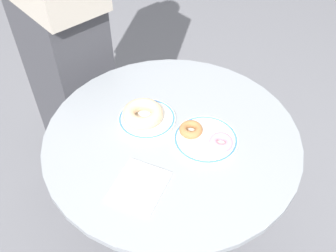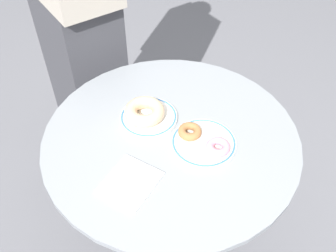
{
  "view_description": "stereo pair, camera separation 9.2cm",
  "coord_description": "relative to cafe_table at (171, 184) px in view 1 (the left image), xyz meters",
  "views": [
    {
      "loc": [
        0.38,
        -0.62,
        1.51
      ],
      "look_at": [
        -0.02,
        0.01,
        0.75
      ],
      "focal_mm": 39.46,
      "sensor_mm": 36.0,
      "label": 1
    },
    {
      "loc": [
        0.45,
        -0.57,
        1.51
      ],
      "look_at": [
        -0.02,
        0.01,
        0.75
      ],
      "focal_mm": 39.46,
      "sensor_mm": 36.0,
      "label": 2
    }
  ],
  "objects": [
    {
      "name": "paper_napkin",
      "position": [
        0.03,
        -0.2,
        0.25
      ],
      "size": [
        0.14,
        0.16,
        0.01
      ],
      "primitive_type": "cube",
      "rotation": [
        0.0,
        0.0,
        0.16
      ],
      "color": "white",
      "rests_on": "cafe_table"
    },
    {
      "name": "donut_cinnamon",
      "position": [
        0.05,
        0.03,
        0.27
      ],
      "size": [
        0.09,
        0.09,
        0.02
      ],
      "primitive_type": "torus",
      "rotation": [
        0.0,
        0.0,
        2.35
      ],
      "color": "#A36B3D",
      "rests_on": "plate_right"
    },
    {
      "name": "cafe_table",
      "position": [
        0.0,
        0.0,
        0.0
      ],
      "size": [
        0.74,
        0.74,
        0.74
      ],
      "color": "gray",
      "rests_on": "ground"
    },
    {
      "name": "plate_left",
      "position": [
        -0.09,
        0.01,
        0.25
      ],
      "size": [
        0.17,
        0.17,
        0.01
      ],
      "color": "white",
      "rests_on": "cafe_table"
    },
    {
      "name": "plate_right",
      "position": [
        0.09,
        0.03,
        0.25
      ],
      "size": [
        0.18,
        0.18,
        0.01
      ],
      "color": "white",
      "rests_on": "cafe_table"
    },
    {
      "name": "donut_glazed",
      "position": [
        -0.1,
        -0.0,
        0.27
      ],
      "size": [
        0.16,
        0.16,
        0.04
      ],
      "primitive_type": "torus",
      "rotation": [
        0.0,
        0.0,
        1.19
      ],
      "color": "#E0B789",
      "rests_on": "plate_left"
    },
    {
      "name": "donut_pink_frosted",
      "position": [
        0.14,
        0.03,
        0.27
      ],
      "size": [
        0.08,
        0.08,
        0.02
      ],
      "primitive_type": "torus",
      "rotation": [
        0.0,
        0.0,
        0.2
      ],
      "color": "pink",
      "rests_on": "plate_right"
    },
    {
      "name": "ground_plane",
      "position": [
        0.0,
        0.0,
        -0.5
      ],
      "size": [
        7.0,
        7.0,
        0.02
      ],
      "primitive_type": "cube",
      "color": "slate"
    },
    {
      "name": "person_figure",
      "position": [
        -0.59,
        0.16,
        0.35
      ],
      "size": [
        0.45,
        0.32,
        1.7
      ],
      "color": "#3D3D42",
      "rests_on": "ground"
    }
  ]
}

